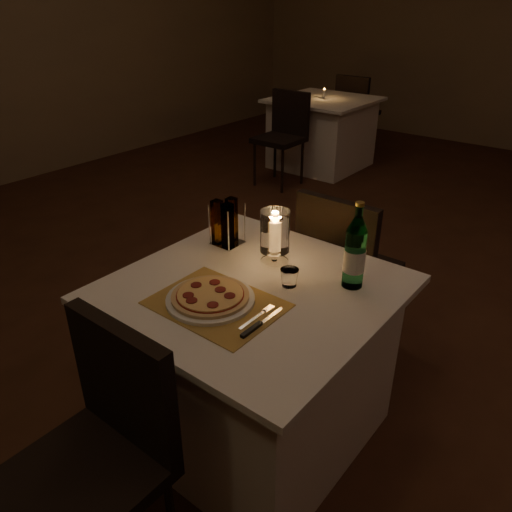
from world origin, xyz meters
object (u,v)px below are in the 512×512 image
Objects in this scene: main_table at (253,362)px; tumbler at (289,278)px; chair_near at (103,438)px; neighbor_table_left at (322,133)px; chair_far at (343,261)px; plate at (210,299)px; pizza at (210,295)px; water_bottle at (355,253)px; hurricane_candle at (275,233)px.

tumbler is (0.11, 0.09, 0.40)m from main_table.
neighbor_table_left is at bearing 113.52° from chair_near.
chair_near reaches higher than neighbor_table_left.
plate is at bearing -93.20° from chair_far.
tumbler reaches higher than pizza.
water_bottle is at bearing 50.78° from plate.
chair_far is at bearing 121.47° from water_bottle.
plate is at bearing 95.35° from chair_near.
water_bottle is (0.29, -0.48, 0.33)m from chair_far.
water_bottle is at bearing 50.78° from pizza.
main_table is at bearing -140.73° from water_bottle.
chair_far is (-0.00, 1.43, 0.00)m from chair_near.
chair_far is 12.81× the size of tumbler.
water_bottle is at bearing -56.85° from neighbor_table_left.
hurricane_candle is at bearing 89.33° from pizza.
plate reaches higher than neighbor_table_left.
chair_near reaches higher than pizza.
neighbor_table_left is at bearing 115.88° from pizza.
hurricane_candle reaches higher than chair_far.
hurricane_candle is at bearing 92.87° from chair_near.
main_table is 0.42m from plate.
tumbler is 0.26m from water_bottle.
water_bottle reaches higher than hurricane_candle.
pizza is at bearing -93.21° from chair_far.
chair_near is at bearing -90.00° from chair_far.
chair_near is 0.58m from pizza.
chair_far is 0.65m from water_bottle.
hurricane_candle is at bearing 102.94° from main_table.
pizza is 0.28× the size of neighbor_table_left.
chair_far is 3.92× the size of hurricane_candle.
main_table and neighbor_table_left have the same top height.
tumbler is (0.16, 0.27, 0.02)m from plate.
tumbler is at bearing -140.79° from water_bottle.
neighbor_table_left is (-1.82, 3.48, 0.00)m from main_table.
pizza is 0.39m from hurricane_candle.
water_bottle is 0.34m from hurricane_candle.
plate is at bearing -64.12° from neighbor_table_left.
chair_near is 0.90× the size of neighbor_table_left.
water_bottle is at bearing 6.65° from hurricane_candle.
chair_far is at bearing 90.00° from chair_near.
chair_near is at bearing -97.58° from tumbler.
neighbor_table_left is (-1.93, 3.39, -0.40)m from tumbler.
main_table is at bearing 74.48° from plate.
plate is 0.55m from water_bottle.
pizza is 0.83× the size of water_bottle.
main_table is at bearing -140.63° from tumbler.
chair_near is 2.81× the size of plate.
water_bottle is 0.34× the size of neighbor_table_left.
chair_near is 1.05m from water_bottle.
main_table is 0.74m from chair_far.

